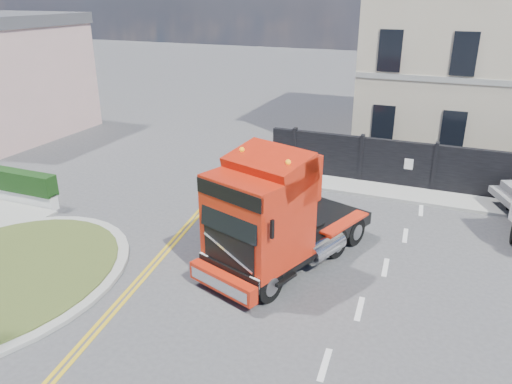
% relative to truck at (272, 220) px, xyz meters
% --- Properties ---
extents(ground, '(120.00, 120.00, 0.00)m').
position_rel_truck_xyz_m(ground, '(-0.08, -0.59, -1.63)').
color(ground, '#424244').
rests_on(ground, ground).
extents(hoarding_fence, '(18.80, 0.25, 2.00)m').
position_rel_truck_xyz_m(hoarding_fence, '(6.47, 8.41, -0.63)').
color(hoarding_fence, black).
rests_on(hoarding_fence, ground).
extents(georgian_building, '(12.30, 10.30, 12.80)m').
position_rel_truck_xyz_m(georgian_building, '(5.92, 15.91, 4.15)').
color(georgian_building, beige).
rests_on(georgian_building, ground).
extents(pavement_far, '(20.00, 1.60, 0.12)m').
position_rel_truck_xyz_m(pavement_far, '(5.92, 7.51, -1.57)').
color(pavement_far, '#989893').
rests_on(pavement_far, ground).
extents(truck, '(4.11, 6.46, 3.63)m').
position_rel_truck_xyz_m(truck, '(0.00, 0.00, 0.00)').
color(truck, black).
rests_on(truck, ground).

